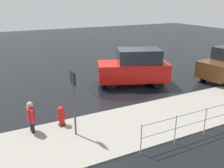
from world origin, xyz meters
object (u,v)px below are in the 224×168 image
moving_hatchback (135,67)px  sign_post (74,94)px  pedestrian (31,116)px  fire_hydrant (62,116)px

moving_hatchback → sign_post: bearing=38.2°
moving_hatchback → pedestrian: moving_hatchback is taller
fire_hydrant → moving_hatchback: bearing=-150.3°
moving_hatchback → pedestrian: bearing=25.2°
fire_hydrant → sign_post: bearing=104.4°
sign_post → moving_hatchback: bearing=-141.8°
fire_hydrant → sign_post: sign_post is taller
moving_hatchback → sign_post: (4.87, 3.83, 0.55)m
moving_hatchback → fire_hydrant: 5.91m
moving_hatchback → pedestrian: (6.22, 2.93, -0.34)m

